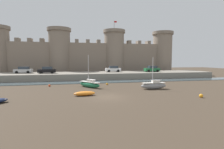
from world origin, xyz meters
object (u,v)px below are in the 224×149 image
object	(u,v)px
mooring_buoy_near_channel	(49,85)
car_quay_centre_east	(152,69)
car_quay_centre_west	(23,70)
mooring_buoy_off_centre	(201,96)
car_quay_east	(47,70)
sailboat_foreground_left	(90,84)
mooring_buoy_near_shore	(107,84)
car_quay_west	(113,69)
sailboat_foreground_right	(154,85)
rowboat_near_channel_right	(84,93)

from	to	relation	value
mooring_buoy_near_channel	car_quay_centre_east	world-z (taller)	car_quay_centre_east
car_quay_centre_west	mooring_buoy_off_centre	bearing A→B (deg)	-43.38
car_quay_east	sailboat_foreground_left	bearing A→B (deg)	-56.42
sailboat_foreground_left	mooring_buoy_off_centre	xyz separation A→B (m)	(13.45, -11.39, -0.36)
mooring_buoy_near_shore	car_quay_east	bearing A→B (deg)	138.11
sailboat_foreground_left	car_quay_centre_east	distance (m)	22.78
mooring_buoy_off_centre	car_quay_centre_west	size ratio (longest dim) A/B	0.12
mooring_buoy_near_channel	car_quay_west	size ratio (longest dim) A/B	0.10
mooring_buoy_off_centre	mooring_buoy_near_channel	distance (m)	24.85
sailboat_foreground_right	car_quay_centre_east	distance (m)	19.29
car_quay_west	mooring_buoy_near_channel	bearing A→B (deg)	-138.47
sailboat_foreground_left	mooring_buoy_off_centre	bearing A→B (deg)	-40.28
mooring_buoy_near_channel	sailboat_foreground_left	bearing A→B (deg)	-19.68
car_quay_west	car_quay_centre_east	size ratio (longest dim) A/B	1.00
mooring_buoy_near_channel	car_quay_centre_west	world-z (taller)	car_quay_centre_west
mooring_buoy_off_centre	car_quay_centre_west	bearing A→B (deg)	136.62
car_quay_east	car_quay_centre_west	bearing A→B (deg)	164.58
mooring_buoy_near_channel	car_quay_west	distance (m)	19.89
sailboat_foreground_left	car_quay_centre_east	xyz separation A→B (m)	(18.13, 13.67, 1.79)
rowboat_near_channel_right	mooring_buoy_off_centre	bearing A→B (deg)	-16.34
car_quay_centre_west	car_quay_centre_east	size ratio (longest dim) A/B	1.00
sailboat_foreground_left	mooring_buoy_near_channel	bearing A→B (deg)	160.32
car_quay_centre_west	car_quay_east	xyz separation A→B (m)	(5.71, -1.58, 0.00)
car_quay_west	car_quay_centre_west	world-z (taller)	same
car_quay_centre_west	mooring_buoy_near_shore	bearing A→B (deg)	-35.16
sailboat_foreground_left	mooring_buoy_off_centre	distance (m)	17.63
mooring_buoy_off_centre	car_quay_east	xyz separation A→B (m)	(-22.60, 25.19, 2.15)
rowboat_near_channel_right	mooring_buoy_near_shore	size ratio (longest dim) A/B	7.70
rowboat_near_channel_right	car_quay_west	size ratio (longest dim) A/B	0.73
car_quay_west	car_quay_centre_west	xyz separation A→B (m)	(-22.54, -0.29, 0.00)
sailboat_foreground_right	mooring_buoy_near_shore	distance (m)	9.30
sailboat_foreground_left	rowboat_near_channel_right	bearing A→B (deg)	-100.09
car_quay_centre_west	mooring_buoy_near_channel	bearing A→B (deg)	-58.86
sailboat_foreground_left	rowboat_near_channel_right	distance (m)	7.20
rowboat_near_channel_right	car_quay_west	distance (m)	24.52
car_quay_centre_east	mooring_buoy_off_centre	bearing A→B (deg)	-100.59
sailboat_foreground_right	car_quay_centre_east	xyz separation A→B (m)	(7.74, 17.58, 1.76)
mooring_buoy_off_centre	sailboat_foreground_left	bearing A→B (deg)	139.72
mooring_buoy_off_centre	car_quay_east	distance (m)	33.91
rowboat_near_channel_right	mooring_buoy_near_shore	bearing A→B (deg)	63.03
sailboat_foreground_left	car_quay_centre_west	distance (m)	21.46
sailboat_foreground_right	mooring_buoy_near_channel	xyz separation A→B (m)	(-17.52, 6.45, -0.43)
sailboat_foreground_right	car_quay_centre_west	size ratio (longest dim) A/B	1.29
sailboat_foreground_right	mooring_buoy_near_channel	distance (m)	18.68
sailboat_foreground_left	mooring_buoy_near_shore	bearing A→B (deg)	33.84
rowboat_near_channel_right	car_quay_east	distance (m)	22.41
sailboat_foreground_left	mooring_buoy_off_centre	size ratio (longest dim) A/B	11.71
rowboat_near_channel_right	mooring_buoy_off_centre	world-z (taller)	rowboat_near_channel_right
sailboat_foreground_left	sailboat_foreground_right	xyz separation A→B (m)	(10.39, -3.90, 0.03)
sailboat_foreground_right	car_quay_east	xyz separation A→B (m)	(-19.55, 17.69, 1.76)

